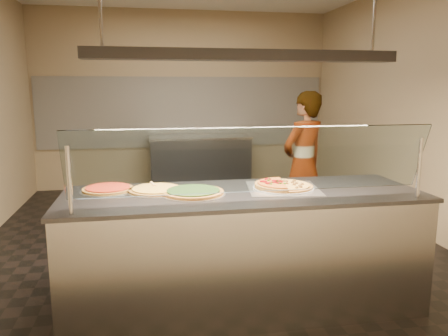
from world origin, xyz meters
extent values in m
cube|color=black|center=(0.00, 0.00, -0.01)|extent=(5.00, 6.00, 0.02)
cube|color=tan|center=(0.00, 3.01, 1.50)|extent=(5.00, 0.02, 3.00)
cube|color=tan|center=(0.00, -3.01, 1.50)|extent=(5.00, 0.02, 3.00)
cube|color=tan|center=(2.51, 0.00, 1.50)|extent=(0.02, 6.00, 3.00)
cube|color=silver|center=(0.00, 2.98, 1.30)|extent=(4.90, 0.02, 1.20)
cube|color=#B7B7BC|center=(0.06, -1.44, 0.45)|extent=(2.70, 0.90, 0.90)
cube|color=#414147|center=(0.06, -1.44, 0.92)|extent=(2.74, 0.94, 0.03)
cylinder|color=#B7B7BC|center=(-1.15, -1.84, 1.15)|extent=(0.03, 0.03, 0.44)
cylinder|color=#B7B7BC|center=(1.26, -1.84, 1.15)|extent=(0.03, 0.03, 0.44)
cube|color=white|center=(0.06, -1.78, 1.23)|extent=(2.50, 0.18, 0.47)
cube|color=silver|center=(0.39, -1.39, 0.93)|extent=(0.62, 0.62, 0.01)
cylinder|color=silver|center=(0.39, -1.39, 0.94)|extent=(0.48, 0.48, 0.01)
cylinder|color=#650406|center=(0.37, -1.34, 0.99)|extent=(0.06, 0.06, 0.01)
cylinder|color=#650406|center=(0.30, -1.26, 0.99)|extent=(0.06, 0.06, 0.01)
cylinder|color=#650406|center=(0.33, -1.34, 0.99)|extent=(0.06, 0.06, 0.01)
cylinder|color=#650406|center=(0.24, -1.34, 0.99)|extent=(0.06, 0.06, 0.01)
cylinder|color=#650406|center=(0.32, -1.38, 0.99)|extent=(0.06, 0.06, 0.01)
cylinder|color=#650406|center=(0.26, -1.41, 0.99)|extent=(0.06, 0.06, 0.01)
cylinder|color=#650406|center=(0.35, -1.40, 0.99)|extent=(0.06, 0.06, 0.01)
cube|color=#19590F|center=(0.38, -1.33, 0.99)|extent=(0.02, 0.02, 0.01)
cube|color=#19590F|center=(0.31, -1.25, 0.99)|extent=(0.02, 0.02, 0.01)
cube|color=#19590F|center=(0.29, -1.31, 0.99)|extent=(0.02, 0.02, 0.01)
cube|color=#19590F|center=(0.35, -1.38, 0.99)|extent=(0.02, 0.02, 0.01)
cube|color=#19590F|center=(0.29, -1.40, 0.99)|extent=(0.01, 0.02, 0.01)
cube|color=#19590F|center=(0.27, -1.44, 0.99)|extent=(0.02, 0.02, 0.01)
cube|color=#19590F|center=(0.35, -1.44, 0.99)|extent=(0.02, 0.02, 0.01)
cube|color=#19590F|center=(0.38, -1.45, 0.99)|extent=(0.02, 0.02, 0.01)
sphere|color=#513014|center=(0.45, -1.53, 0.97)|extent=(0.03, 0.03, 0.03)
sphere|color=#513014|center=(0.49, -1.51, 0.97)|extent=(0.03, 0.03, 0.03)
sphere|color=#513014|center=(0.50, -1.47, 0.97)|extent=(0.03, 0.03, 0.03)
sphere|color=#513014|center=(0.46, -1.43, 0.97)|extent=(0.03, 0.03, 0.03)
sphere|color=#513014|center=(0.53, -1.42, 0.97)|extent=(0.03, 0.03, 0.03)
sphere|color=#513014|center=(0.50, -1.38, 0.97)|extent=(0.03, 0.03, 0.03)
sphere|color=#513014|center=(0.42, -1.38, 0.97)|extent=(0.03, 0.03, 0.03)
sphere|color=#513014|center=(0.48, -1.35, 0.97)|extent=(0.03, 0.03, 0.03)
sphere|color=#513014|center=(0.51, -1.29, 0.97)|extent=(0.03, 0.03, 0.03)
sphere|color=#513014|center=(0.44, -1.29, 0.97)|extent=(0.03, 0.03, 0.03)
sphere|color=#513014|center=(0.42, -1.29, 0.97)|extent=(0.03, 0.03, 0.03)
sphere|color=#513014|center=(0.41, -1.21, 0.97)|extent=(0.03, 0.03, 0.03)
cylinder|color=silver|center=(-0.33, -1.44, 0.93)|extent=(0.49, 0.49, 0.01)
cylinder|color=brown|center=(-0.33, -1.44, 0.95)|extent=(0.46, 0.46, 0.02)
cylinder|color=black|center=(-0.33, -1.44, 0.96)|extent=(0.40, 0.40, 0.01)
cylinder|color=silver|center=(-0.61, -1.30, 0.93)|extent=(0.45, 0.45, 0.01)
cylinder|color=brown|center=(-0.61, -1.30, 0.94)|extent=(0.42, 0.42, 0.02)
cylinder|color=gold|center=(-0.61, -1.30, 0.96)|extent=(0.36, 0.36, 0.01)
cylinder|color=silver|center=(-0.97, -1.20, 0.93)|extent=(0.42, 0.42, 0.01)
cylinder|color=brown|center=(-0.97, -1.20, 0.94)|extent=(0.39, 0.39, 0.02)
cylinder|color=maroon|center=(-0.97, -1.20, 0.96)|extent=(0.34, 0.34, 0.01)
cube|color=#B7B7BC|center=(-0.52, -1.26, 0.96)|extent=(0.15, 0.13, 0.00)
cylinder|color=tan|center=(-0.63, -1.17, 0.96)|extent=(0.05, 0.14, 0.02)
cube|color=#414147|center=(0.21, 2.55, 0.45)|extent=(1.62, 0.70, 0.90)
cube|color=#B7B7BC|center=(0.21, 2.55, 0.92)|extent=(1.66, 0.74, 0.03)
imported|color=#232127|center=(1.13, 0.13, 0.84)|extent=(0.73, 0.65, 1.68)
cube|color=#414147|center=(0.06, -1.44, 1.95)|extent=(2.30, 0.18, 0.08)
camera|label=1|loc=(-0.67, -4.62, 1.72)|focal=35.00mm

